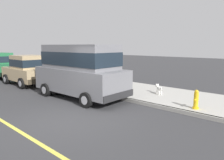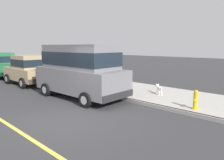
{
  "view_description": "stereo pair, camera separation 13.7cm",
  "coord_description": "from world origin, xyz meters",
  "views": [
    {
      "loc": [
        -4.08,
        -5.75,
        2.48
      ],
      "look_at": [
        3.26,
        0.93,
        0.85
      ],
      "focal_mm": 33.73,
      "sensor_mm": 36.0,
      "label": 1
    },
    {
      "loc": [
        -3.99,
        -5.85,
        2.48
      ],
      "look_at": [
        3.26,
        0.93,
        0.85
      ],
      "focal_mm": 33.73,
      "sensor_mm": 36.0,
      "label": 2
    }
  ],
  "objects": [
    {
      "name": "curb",
      "position": [
        3.2,
        0.0,
        0.07
      ],
      "size": [
        0.16,
        64.0,
        0.14
      ],
      "primitive_type": "cube",
      "color": "gray",
      "rests_on": "ground"
    },
    {
      "name": "sidewalk",
      "position": [
        5.0,
        0.0,
        0.07
      ],
      "size": [
        3.6,
        64.0,
        0.14
      ],
      "primitive_type": "cube",
      "color": "#B7B5AD",
      "rests_on": "ground"
    },
    {
      "name": "lane_centre_line",
      "position": [
        -1.6,
        0.0,
        0.0
      ],
      "size": [
        0.12,
        57.6,
        0.01
      ],
      "primitive_type": "cube",
      "color": "#E0D64C",
      "rests_on": "ground"
    },
    {
      "name": "car_green_sedan",
      "position": [
        2.12,
        12.11,
        0.98
      ],
      "size": [
        2.05,
        4.61,
        1.92
      ],
      "color": "#23663D",
      "rests_on": "ground"
    },
    {
      "name": "car_grey_van",
      "position": [
        2.21,
        2.04,
        1.39
      ],
      "size": [
        2.2,
        4.93,
        2.52
      ],
      "color": "slate",
      "rests_on": "ground"
    },
    {
      "name": "ground_plane",
      "position": [
        0.0,
        0.0,
        0.0
      ],
      "size": [
        80.0,
        80.0,
        0.0
      ],
      "primitive_type": "plane",
      "color": "#38383A"
    },
    {
      "name": "car_tan_hatchback",
      "position": [
        2.12,
        7.17,
        0.98
      ],
      "size": [
        1.99,
        3.82,
        1.88
      ],
      "color": "tan",
      "rests_on": "ground"
    },
    {
      "name": "fire_hydrant",
      "position": [
        3.65,
        -2.95,
        0.48
      ],
      "size": [
        0.34,
        0.24,
        0.72
      ],
      "color": "gold",
      "rests_on": "sidewalk"
    },
    {
      "name": "dog_white",
      "position": [
        4.88,
        -0.68,
        0.43
      ],
      "size": [
        0.51,
        0.62,
        0.49
      ],
      "color": "white",
      "rests_on": "sidewalk"
    }
  ]
}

